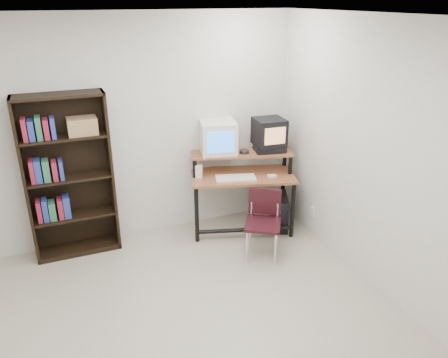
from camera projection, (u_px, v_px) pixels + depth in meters
name	position (u px, v px, depth m)	size (l,w,h in m)	color
floor	(186.00, 339.00, 3.76)	(4.00, 4.00, 0.01)	#B0A992
ceiling	(172.00, 18.00, 2.76)	(4.00, 4.00, 0.01)	white
back_wall	(129.00, 132.00, 4.97)	(4.00, 0.01, 2.60)	beige
right_wall	(392.00, 167.00, 3.96)	(0.01, 4.00, 2.60)	beige
computer_desk	(242.00, 177.00, 5.32)	(1.36, 0.94, 0.98)	brown
crt_monitor	(218.00, 137.00, 5.23)	(0.49, 0.49, 0.40)	silver
vcr	(269.00, 149.00, 5.32)	(0.36, 0.26, 0.08)	black
crt_tv	(269.00, 132.00, 5.26)	(0.37, 0.37, 0.33)	black
cd_spindle	(244.00, 152.00, 5.25)	(0.12, 0.12, 0.05)	#26262B
keyboard	(236.00, 179.00, 5.16)	(0.47, 0.21, 0.04)	silver
mousepad	(270.00, 178.00, 5.22)	(0.22, 0.18, 0.01)	black
mouse	(272.00, 176.00, 5.21)	(0.10, 0.06, 0.03)	white
desk_speaker	(199.00, 172.00, 5.18)	(0.08, 0.07, 0.17)	silver
pc_tower	(279.00, 211.00, 5.53)	(0.20, 0.45, 0.42)	black
school_chair	(264.00, 217.00, 4.84)	(0.52, 0.52, 0.76)	black
bookshelf	(69.00, 175.00, 4.74)	(0.91, 0.31, 1.83)	black
wall_outlet	(312.00, 212.00, 5.32)	(0.02, 0.08, 0.12)	beige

